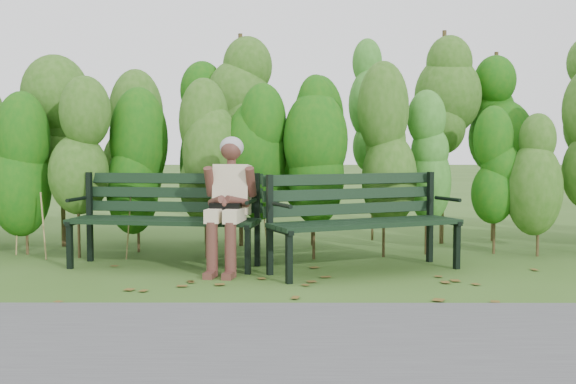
{
  "coord_description": "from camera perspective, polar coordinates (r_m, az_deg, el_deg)",
  "views": [
    {
      "loc": [
        0.02,
        -5.83,
        1.16
      ],
      "look_at": [
        0.0,
        0.35,
        0.75
      ],
      "focal_mm": 42.0,
      "sensor_mm": 36.0,
      "label": 1
    }
  ],
  "objects": [
    {
      "name": "ground",
      "position": [
        5.94,
        -0.01,
        -7.46
      ],
      "size": [
        80.0,
        80.0,
        0.0
      ],
      "primitive_type": "plane",
      "color": "#305418"
    },
    {
      "name": "seated_woman",
      "position": [
        6.3,
        -5.04,
        -0.22
      ],
      "size": [
        0.51,
        0.74,
        1.26
      ],
      "color": "beige",
      "rests_on": "ground"
    },
    {
      "name": "bench_right",
      "position": [
        6.37,
        6.17,
        -1.82
      ],
      "size": [
        1.91,
        1.28,
        0.91
      ],
      "color": "black",
      "rests_on": "ground"
    },
    {
      "name": "leaf_litter",
      "position": [
        5.93,
        -7.07,
        -7.48
      ],
      "size": [
        5.63,
        2.06,
        0.01
      ],
      "color": "brown",
      "rests_on": "ground"
    },
    {
      "name": "footpath",
      "position": [
        3.8,
        -0.12,
        -13.86
      ],
      "size": [
        60.0,
        2.5,
        0.01
      ],
      "primitive_type": "cube",
      "color": "#474749",
      "rests_on": "ground"
    },
    {
      "name": "hedge_band",
      "position": [
        7.69,
        0.03,
        4.52
      ],
      "size": [
        11.04,
        1.67,
        2.42
      ],
      "color": "#47381E",
      "rests_on": "ground"
    },
    {
      "name": "bench_left",
      "position": [
        6.68,
        -10.16,
        -1.62
      ],
      "size": [
        1.89,
        0.87,
        0.91
      ],
      "color": "black",
      "rests_on": "ground"
    }
  ]
}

